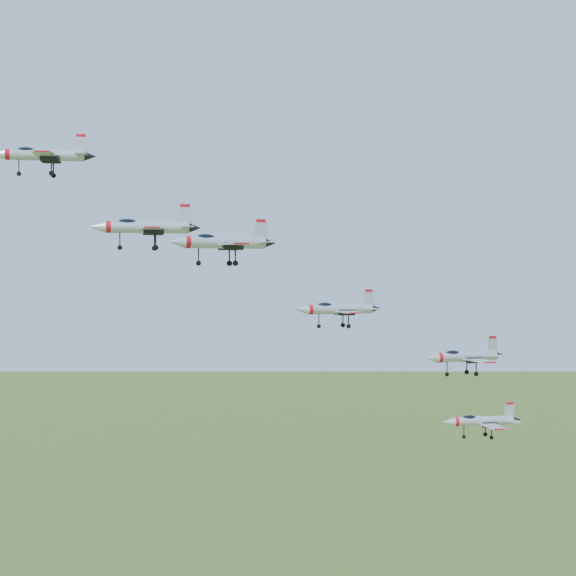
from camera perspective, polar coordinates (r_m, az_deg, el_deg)
name	(u,v)px	position (r m, az deg, el deg)	size (l,w,h in m)	color
jet_lead	(42,155)	(109.48, -17.08, 9.04)	(13.39, 11.23, 3.59)	#B3B9C0
jet_left_high	(144,227)	(99.46, -10.18, 4.29)	(13.64, 11.37, 3.65)	#B3B9C0
jet_right_high	(222,242)	(80.63, -4.71, 3.26)	(11.30, 9.28, 3.03)	#B3B9C0
jet_left_low	(338,309)	(112.03, 3.55, -1.49)	(12.78, 10.58, 3.42)	#B3B9C0
jet_right_low	(464,356)	(95.13, 12.41, -4.77)	(10.60, 8.70, 2.84)	#B3B9C0
jet_trail	(481,421)	(114.57, 13.56, -9.16)	(11.43, 9.59, 3.06)	#B3B9C0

